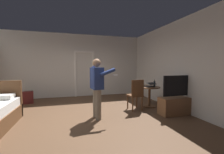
{
  "coord_description": "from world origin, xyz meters",
  "views": [
    {
      "loc": [
        -0.2,
        -3.9,
        1.41
      ],
      "look_at": [
        1.0,
        0.24,
        1.09
      ],
      "focal_mm": 22.9,
      "sensor_mm": 36.0,
      "label": 1
    }
  ],
  "objects_px": {
    "suitcase_dark": "(26,97)",
    "laptop": "(150,85)",
    "bottle_on_table": "(154,84)",
    "wooden_chair": "(136,93)",
    "tv_flatscreen": "(178,103)",
    "side_table": "(149,93)",
    "person_blue_shirt": "(97,84)"
  },
  "relations": [
    {
      "from": "laptop",
      "to": "wooden_chair",
      "type": "distance_m",
      "value": 0.69
    },
    {
      "from": "tv_flatscreen",
      "to": "bottle_on_table",
      "type": "xyz_separation_m",
      "value": [
        -0.25,
        0.85,
        0.48
      ]
    },
    {
      "from": "suitcase_dark",
      "to": "tv_flatscreen",
      "type": "bearing_deg",
      "value": -40.3
    },
    {
      "from": "suitcase_dark",
      "to": "side_table",
      "type": "bearing_deg",
      "value": -32.42
    },
    {
      "from": "suitcase_dark",
      "to": "laptop",
      "type": "bearing_deg",
      "value": -32.98
    },
    {
      "from": "bottle_on_table",
      "to": "suitcase_dark",
      "type": "relative_size",
      "value": 0.54
    },
    {
      "from": "tv_flatscreen",
      "to": "side_table",
      "type": "bearing_deg",
      "value": 112.52
    },
    {
      "from": "tv_flatscreen",
      "to": "side_table",
      "type": "distance_m",
      "value": 1.02
    },
    {
      "from": "side_table",
      "to": "person_blue_shirt",
      "type": "bearing_deg",
      "value": -162.51
    },
    {
      "from": "tv_flatscreen",
      "to": "suitcase_dark",
      "type": "xyz_separation_m",
      "value": [
        -4.65,
        2.6,
        -0.1
      ]
    },
    {
      "from": "person_blue_shirt",
      "to": "suitcase_dark",
      "type": "height_order",
      "value": "person_blue_shirt"
    },
    {
      "from": "bottle_on_table",
      "to": "wooden_chair",
      "type": "distance_m",
      "value": 0.84
    },
    {
      "from": "person_blue_shirt",
      "to": "suitcase_dark",
      "type": "xyz_separation_m",
      "value": [
        -2.31,
        2.28,
        -0.7
      ]
    },
    {
      "from": "wooden_chair",
      "to": "person_blue_shirt",
      "type": "bearing_deg",
      "value": -164.77
    },
    {
      "from": "bottle_on_table",
      "to": "suitcase_dark",
      "type": "bearing_deg",
      "value": 158.43
    },
    {
      "from": "side_table",
      "to": "laptop",
      "type": "height_order",
      "value": "laptop"
    },
    {
      "from": "suitcase_dark",
      "to": "person_blue_shirt",
      "type": "bearing_deg",
      "value": -55.71
    },
    {
      "from": "person_blue_shirt",
      "to": "laptop",
      "type": "bearing_deg",
      "value": 16.52
    },
    {
      "from": "laptop",
      "to": "bottle_on_table",
      "type": "relative_size",
      "value": 1.63
    },
    {
      "from": "bottle_on_table",
      "to": "laptop",
      "type": "bearing_deg",
      "value": 166.17
    },
    {
      "from": "bottle_on_table",
      "to": "suitcase_dark",
      "type": "height_order",
      "value": "bottle_on_table"
    },
    {
      "from": "bottle_on_table",
      "to": "suitcase_dark",
      "type": "xyz_separation_m",
      "value": [
        -4.4,
        1.74,
        -0.58
      ]
    },
    {
      "from": "wooden_chair",
      "to": "bottle_on_table",
      "type": "bearing_deg",
      "value": 12.83
    },
    {
      "from": "bottle_on_table",
      "to": "wooden_chair",
      "type": "bearing_deg",
      "value": -167.17
    },
    {
      "from": "laptop",
      "to": "side_table",
      "type": "bearing_deg",
      "value": 67.26
    },
    {
      "from": "side_table",
      "to": "person_blue_shirt",
      "type": "height_order",
      "value": "person_blue_shirt"
    },
    {
      "from": "bottle_on_table",
      "to": "tv_flatscreen",
      "type": "bearing_deg",
      "value": -73.85
    },
    {
      "from": "tv_flatscreen",
      "to": "person_blue_shirt",
      "type": "distance_m",
      "value": 2.44
    },
    {
      "from": "side_table",
      "to": "suitcase_dark",
      "type": "bearing_deg",
      "value": 158.72
    },
    {
      "from": "side_table",
      "to": "person_blue_shirt",
      "type": "relative_size",
      "value": 0.45
    },
    {
      "from": "bottle_on_table",
      "to": "person_blue_shirt",
      "type": "relative_size",
      "value": 0.16
    },
    {
      "from": "side_table",
      "to": "wooden_chair",
      "type": "relative_size",
      "value": 0.73
    }
  ]
}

